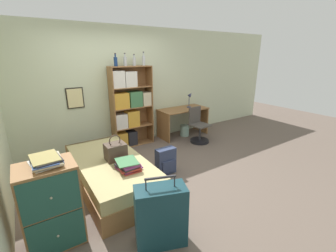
# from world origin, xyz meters

# --- Properties ---
(ground_plane) EXTENTS (14.00, 14.00, 0.00)m
(ground_plane) POSITION_xyz_m (0.00, 0.00, 0.00)
(ground_plane) COLOR #66564C
(wall_back) EXTENTS (10.00, 0.09, 2.60)m
(wall_back) POSITION_xyz_m (-0.00, 1.65, 1.30)
(wall_back) COLOR beige
(wall_back) RESTS_ON ground_plane
(bed) EXTENTS (0.96, 1.97, 0.47)m
(bed) POSITION_xyz_m (-0.67, 0.02, 0.23)
(bed) COLOR olive
(bed) RESTS_ON ground_plane
(handbag) EXTENTS (0.30, 0.24, 0.40)m
(handbag) POSITION_xyz_m (-0.59, -0.03, 0.60)
(handbag) COLOR #47382D
(handbag) RESTS_ON bed
(book_stack_on_bed) EXTENTS (0.35, 0.37, 0.13)m
(book_stack_on_bed) POSITION_xyz_m (-0.57, -0.43, 0.53)
(book_stack_on_bed) COLOR #B2382D
(book_stack_on_bed) RESTS_ON bed
(suitcase) EXTENTS (0.60, 0.44, 0.83)m
(suitcase) POSITION_xyz_m (-0.61, -1.37, 0.35)
(suitcase) COLOR #143842
(suitcase) RESTS_ON ground_plane
(dresser) EXTENTS (0.57, 0.46, 0.94)m
(dresser) POSITION_xyz_m (-1.58, -0.72, 0.47)
(dresser) COLOR olive
(dresser) RESTS_ON ground_plane
(magazine_pile_on_dresser) EXTENTS (0.32, 0.39, 0.08)m
(magazine_pile_on_dresser) POSITION_xyz_m (-1.55, -0.68, 0.98)
(magazine_pile_on_dresser) COLOR silver
(magazine_pile_on_dresser) RESTS_ON dresser
(bookcase) EXTENTS (0.92, 0.32, 1.78)m
(bookcase) POSITION_xyz_m (0.29, 1.44, 0.89)
(bookcase) COLOR olive
(bookcase) RESTS_ON ground_plane
(bottle_green) EXTENTS (0.07, 0.07, 0.26)m
(bottle_green) POSITION_xyz_m (0.05, 1.41, 1.87)
(bottle_green) COLOR navy
(bottle_green) RESTS_ON bookcase
(bottle_brown) EXTENTS (0.07, 0.07, 0.26)m
(bottle_brown) POSITION_xyz_m (0.29, 1.48, 1.88)
(bottle_brown) COLOR #B7BCC1
(bottle_brown) RESTS_ON bookcase
(bottle_clear) EXTENTS (0.07, 0.07, 0.24)m
(bottle_clear) POSITION_xyz_m (0.49, 1.47, 1.87)
(bottle_clear) COLOR #B7BCC1
(bottle_clear) RESTS_ON bookcase
(bottle_blue) EXTENTS (0.07, 0.07, 0.29)m
(bottle_blue) POSITION_xyz_m (0.70, 1.44, 1.89)
(bottle_blue) COLOR #B7BCC1
(bottle_blue) RESTS_ON bookcase
(desk) EXTENTS (1.24, 0.60, 0.71)m
(desk) POSITION_xyz_m (1.70, 1.30, 0.50)
(desk) COLOR olive
(desk) RESTS_ON ground_plane
(desk_lamp) EXTENTS (0.16, 0.11, 0.40)m
(desk_lamp) POSITION_xyz_m (1.93, 1.33, 0.97)
(desk_lamp) COLOR navy
(desk_lamp) RESTS_ON desk
(desk_chair) EXTENTS (0.44, 0.45, 0.83)m
(desk_chair) POSITION_xyz_m (1.74, 0.74, 0.26)
(desk_chair) COLOR black
(desk_chair) RESTS_ON ground_plane
(backpack) EXTENTS (0.35, 0.19, 0.47)m
(backpack) POSITION_xyz_m (0.27, -0.11, 0.23)
(backpack) COLOR #2D3856
(backpack) RESTS_ON ground_plane
(waste_bin) EXTENTS (0.22, 0.22, 0.28)m
(waste_bin) POSITION_xyz_m (1.72, 1.24, 0.14)
(waste_bin) COLOR #99C1B2
(waste_bin) RESTS_ON ground_plane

